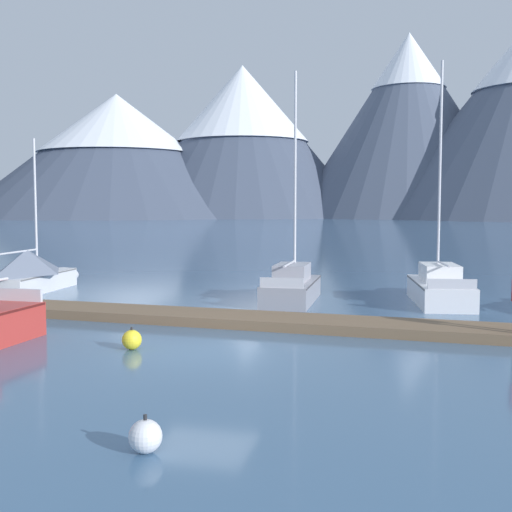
# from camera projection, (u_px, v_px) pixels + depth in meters

# --- Properties ---
(ground_plane) EXTENTS (700.00, 700.00, 0.00)m
(ground_plane) POSITION_uv_depth(u_px,v_px,m) (203.00, 352.00, 16.54)
(ground_plane) COLOR #426689
(mountain_west_summit) EXTENTS (95.94, 95.94, 38.13)m
(mountain_west_summit) POSITION_uv_depth(u_px,v_px,m) (117.00, 152.00, 202.31)
(mountain_west_summit) COLOR #424C60
(mountain_west_summit) RESTS_ON ground
(mountain_central_massif) EXTENTS (79.19, 79.19, 47.81)m
(mountain_central_massif) POSITION_uv_depth(u_px,v_px,m) (242.00, 137.00, 206.33)
(mountain_central_massif) COLOR #424C60
(mountain_central_massif) RESTS_ON ground
(mountain_shoulder_ridge) EXTENTS (69.50, 69.50, 55.07)m
(mountain_shoulder_ridge) POSITION_uv_depth(u_px,v_px,m) (408.00, 124.00, 195.02)
(mountain_shoulder_ridge) COLOR #4C566B
(mountain_shoulder_ridge) RESTS_ON ground
(dock) EXTENTS (28.78, 4.13, 0.30)m
(dock) POSITION_uv_depth(u_px,v_px,m) (242.00, 320.00, 20.41)
(dock) COLOR brown
(dock) RESTS_ON ground
(sailboat_nearest_berth) EXTENTS (2.23, 6.50, 6.63)m
(sailboat_nearest_berth) POSITION_uv_depth(u_px,v_px,m) (33.00, 271.00, 28.24)
(sailboat_nearest_berth) COLOR silver
(sailboat_nearest_berth) RESTS_ON ground
(sailboat_mid_dock_port) EXTENTS (1.86, 5.88, 8.94)m
(sailboat_mid_dock_port) POSITION_uv_depth(u_px,v_px,m) (294.00, 286.00, 25.56)
(sailboat_mid_dock_port) COLOR #93939E
(sailboat_mid_dock_port) RESTS_ON ground
(sailboat_mid_dock_starboard) EXTENTS (2.47, 6.43, 9.20)m
(sailboat_mid_dock_starboard) POSITION_uv_depth(u_px,v_px,m) (437.00, 286.00, 25.22)
(sailboat_mid_dock_starboard) COLOR white
(sailboat_mid_dock_starboard) RESTS_ON ground
(mooring_buoy_channel_marker) EXTENTS (0.51, 0.51, 0.59)m
(mooring_buoy_channel_marker) POSITION_uv_depth(u_px,v_px,m) (132.00, 340.00, 16.80)
(mooring_buoy_channel_marker) COLOR yellow
(mooring_buoy_channel_marker) RESTS_ON ground
(mooring_buoy_inner_mooring) EXTENTS (0.51, 0.51, 0.59)m
(mooring_buoy_inner_mooring) POSITION_uv_depth(u_px,v_px,m) (145.00, 436.00, 9.79)
(mooring_buoy_inner_mooring) COLOR white
(mooring_buoy_inner_mooring) RESTS_ON ground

